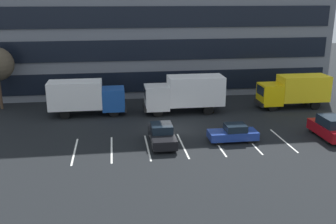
{
  "coord_description": "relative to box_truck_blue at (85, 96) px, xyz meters",
  "views": [
    {
      "loc": [
        -5.16,
        -32.06,
        11.36
      ],
      "look_at": [
        -0.52,
        0.88,
        1.4
      ],
      "focal_mm": 41.41,
      "sensor_mm": 36.0,
      "label": 1
    }
  ],
  "objects": [
    {
      "name": "box_truck_blue",
      "position": [
        0.0,
        0.0,
        0.0
      ],
      "size": [
        7.48,
        2.48,
        3.47
      ],
      "color": "#194799",
      "rests_on": "ground_plane"
    },
    {
      "name": "sedan_navy",
      "position": [
        12.3,
        -9.01,
        -1.28
      ],
      "size": [
        3.97,
        1.66,
        1.42
      ],
      "color": "navy",
      "rests_on": "ground_plane"
    },
    {
      "name": "suv_maroon",
      "position": [
        20.42,
        -9.47,
        -1.03
      ],
      "size": [
        1.79,
        4.22,
        1.91
      ],
      "color": "maroon",
      "rests_on": "ground_plane"
    },
    {
      "name": "sedan_black",
      "position": [
        6.47,
        -8.81,
        -1.19
      ],
      "size": [
        1.88,
        4.48,
        1.61
      ],
      "color": "black",
      "rests_on": "ground_plane"
    },
    {
      "name": "lot_markings",
      "position": [
        8.06,
        -9.44,
        -1.95
      ],
      "size": [
        16.94,
        5.4,
        0.01
      ],
      "color": "silver",
      "rests_on": "ground_plane"
    },
    {
      "name": "office_building",
      "position": [
        8.06,
        12.37,
        8.85
      ],
      "size": [
        41.44,
        13.42,
        21.6
      ],
      "color": "slate",
      "rests_on": "ground_plane"
    },
    {
      "name": "box_truck_yellow_all",
      "position": [
        21.61,
        -0.25,
        -0.02
      ],
      "size": [
        7.39,
        2.45,
        3.43
      ],
      "color": "yellow",
      "rests_on": "ground_plane"
    },
    {
      "name": "ground_plane",
      "position": [
        8.06,
        -5.58,
        -1.95
      ],
      "size": [
        120.0,
        120.0,
        0.0
      ],
      "primitive_type": "plane",
      "color": "black"
    },
    {
      "name": "box_truck_white",
      "position": [
        9.93,
        -0.47,
        0.14
      ],
      "size": [
        8.03,
        2.66,
        3.72
      ],
      "color": "white",
      "rests_on": "ground_plane"
    }
  ]
}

